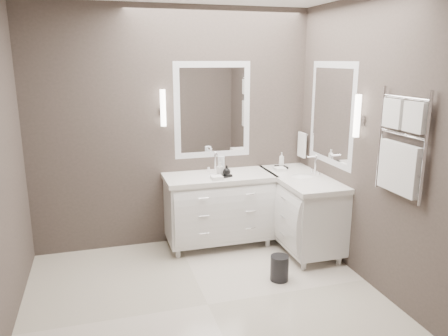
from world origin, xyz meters
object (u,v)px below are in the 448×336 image
object	(u,v)px
vanity_back	(219,205)
vanity_right	(301,207)
towel_ladder	(401,150)
waste_bin	(279,268)

from	to	relation	value
vanity_back	vanity_right	distance (m)	0.93
vanity_right	towel_ladder	xyz separation A→B (m)	(0.23, -1.30, 0.91)
towel_ladder	vanity_right	bearing A→B (deg)	99.84
towel_ladder	waste_bin	size ratio (longest dim) A/B	3.56
vanity_back	waste_bin	bearing A→B (deg)	-71.14
vanity_back	vanity_right	bearing A→B (deg)	-20.38
vanity_back	towel_ladder	distance (m)	2.16
towel_ladder	waste_bin	bearing A→B (deg)	140.14
vanity_back	vanity_right	world-z (taller)	same
waste_bin	towel_ladder	bearing A→B (deg)	-39.86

